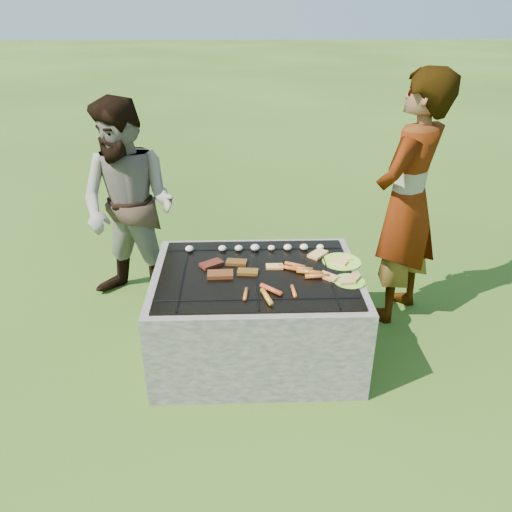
{
  "coord_description": "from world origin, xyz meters",
  "views": [
    {
      "loc": [
        -0.09,
        -2.73,
        2.13
      ],
      "look_at": [
        0.0,
        0.05,
        0.7
      ],
      "focal_mm": 35.0,
      "sensor_mm": 36.0,
      "label": 1
    }
  ],
  "objects": [
    {
      "name": "mushrooms",
      "position": [
        0.03,
        0.31,
        0.63
      ],
      "size": [
        0.94,
        0.06,
        0.04
      ],
      "color": "beige",
      "rests_on": "fire_pit"
    },
    {
      "name": "sausages",
      "position": [
        0.2,
        -0.13,
        0.63
      ],
      "size": [
        0.53,
        0.5,
        0.03
      ],
      "color": "orange",
      "rests_on": "fire_pit"
    },
    {
      "name": "fire_pit",
      "position": [
        0.0,
        0.0,
        0.28
      ],
      "size": [
        1.3,
        1.0,
        0.62
      ],
      "color": "gray",
      "rests_on": "ground"
    },
    {
      "name": "lawn",
      "position": [
        0.0,
        0.0,
        0.0
      ],
      "size": [
        60.0,
        60.0,
        0.0
      ],
      "primitive_type": "plane",
      "color": "#254511",
      "rests_on": "ground"
    },
    {
      "name": "cook",
      "position": [
        1.05,
        0.46,
        0.89
      ],
      "size": [
        0.75,
        0.77,
        1.78
      ],
      "primitive_type": "imported",
      "rotation": [
        0.0,
        0.0,
        3.97
      ],
      "color": "#A59C89",
      "rests_on": "ground"
    },
    {
      "name": "bread_on_grate",
      "position": [
        0.36,
        0.09,
        0.62
      ],
      "size": [
        0.44,
        0.44,
        0.02
      ],
      "color": "#E0D072",
      "rests_on": "fire_pit"
    },
    {
      "name": "plate_near",
      "position": [
        0.56,
        -0.13,
        0.61
      ],
      "size": [
        0.25,
        0.25,
        0.03
      ],
      "color": "#BDF43A",
      "rests_on": "fire_pit"
    },
    {
      "name": "bystander",
      "position": [
        -0.91,
        0.7,
        0.78
      ],
      "size": [
        0.93,
        0.83,
        1.56
      ],
      "primitive_type": "imported",
      "rotation": [
        0.0,
        0.0,
        -0.39
      ],
      "color": "gray",
      "rests_on": "ground"
    },
    {
      "name": "pork_slabs",
      "position": [
        -0.19,
        0.03,
        0.62
      ],
      "size": [
        0.38,
        0.26,
        0.02
      ],
      "color": "maroon",
      "rests_on": "fire_pit"
    },
    {
      "name": "plate_far",
      "position": [
        0.56,
        0.12,
        0.61
      ],
      "size": [
        0.29,
        0.29,
        0.03
      ],
      "color": "yellow",
      "rests_on": "fire_pit"
    }
  ]
}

